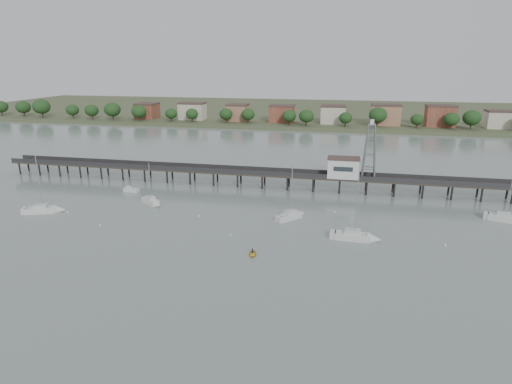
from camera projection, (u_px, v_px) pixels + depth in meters
ground_plane at (165, 296)px, 63.91m from camera, size 500.00×500.00×0.00m
pier at (251, 173)px, 118.91m from camera, size 150.00×5.00×5.50m
pier_building at (343, 167)px, 113.14m from camera, size 8.40×5.40×5.30m
lattice_tower at (370, 152)px, 110.56m from camera, size 3.20×3.20×15.50m
sailboat_a at (48, 210)px, 99.04m from camera, size 9.09×5.32×14.39m
sailboat_c at (294, 215)px, 95.55m from camera, size 6.58×7.19×12.56m
sailboat_b at (153, 202)px, 104.17m from camera, size 6.48×5.03×10.86m
sailboat_d at (360, 237)px, 83.67m from camera, size 9.15×3.08×14.85m
sailboat_e at (510, 219)px, 93.15m from camera, size 8.40×4.86×13.36m
white_tender at (131, 190)px, 114.75m from camera, size 4.29×2.16×1.60m
yellow_dinghy at (252, 255)px, 77.41m from camera, size 2.03×0.87×2.76m
dinghy_occupant at (252, 255)px, 77.41m from camera, size 0.57×1.16×0.27m
mooring_buoys at (225, 223)px, 92.39m from camera, size 82.67×19.66×0.39m
far_shore at (309, 112)px, 287.62m from camera, size 500.00×170.00×10.40m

